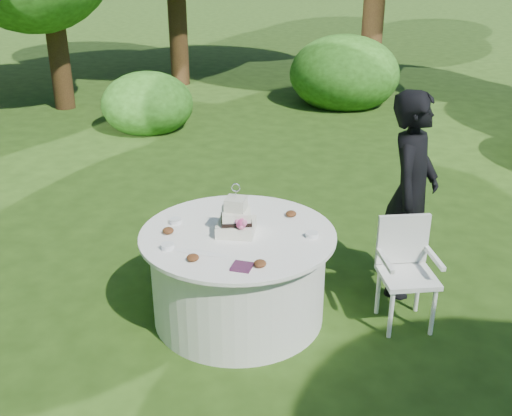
# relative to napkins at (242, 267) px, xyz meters

# --- Properties ---
(ground) EXTENTS (80.00, 80.00, 0.00)m
(ground) POSITION_rel_napkins_xyz_m (-0.20, 0.53, -0.78)
(ground) COLOR #233E11
(ground) RESTS_ON ground
(napkins) EXTENTS (0.14, 0.14, 0.02)m
(napkins) POSITION_rel_napkins_xyz_m (0.00, 0.00, 0.00)
(napkins) COLOR #4B203F
(napkins) RESTS_ON table
(feather_plume) EXTENTS (0.48, 0.07, 0.01)m
(feather_plume) POSITION_rel_napkins_xyz_m (-0.37, 0.12, -0.00)
(feather_plume) COLOR white
(feather_plume) RESTS_ON table
(guest) EXTENTS (0.56, 0.73, 1.80)m
(guest) POSITION_rel_napkins_xyz_m (1.09, 1.36, 0.12)
(guest) COLOR black
(guest) RESTS_ON ground
(table) EXTENTS (1.56, 1.56, 0.77)m
(table) POSITION_rel_napkins_xyz_m (-0.20, 0.53, -0.39)
(table) COLOR white
(table) RESTS_ON ground
(cake) EXTENTS (0.33, 0.33, 0.42)m
(cake) POSITION_rel_napkins_xyz_m (-0.20, 0.52, 0.10)
(cake) COLOR white
(cake) RESTS_ON table
(chair) EXTENTS (0.55, 0.55, 0.89)m
(chair) POSITION_rel_napkins_xyz_m (1.11, 0.85, -0.26)
(chair) COLOR white
(chair) RESTS_ON ground
(votives) EXTENTS (1.22, 0.59, 0.04)m
(votives) POSITION_rel_napkins_xyz_m (-0.32, 0.43, 0.01)
(votives) COLOR white
(votives) RESTS_ON table
(petal_cups) EXTENTS (0.95, 1.03, 0.05)m
(petal_cups) POSITION_rel_napkins_xyz_m (-0.21, 0.34, 0.02)
(petal_cups) COLOR #562D16
(petal_cups) RESTS_ON table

